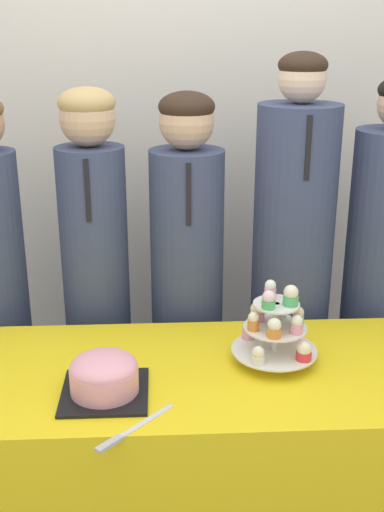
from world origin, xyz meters
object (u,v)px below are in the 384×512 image
Objects in this scene: cupcake_stand at (277,326)px; student_4 at (382,291)px; cake_knife at (124,435)px; round_cake at (104,375)px; student_3 at (291,283)px; student_2 at (188,295)px; student_1 at (97,291)px.

student_4 reaches higher than cupcake_stand.
cake_knife is 0.13× the size of student_4.
cupcake_stand is (0.46, 0.37, 0.12)m from cake_knife.
student_4 is at bearing -3.80° from cake_knife.
round_cake is 1.24m from student_4.
cupcake_stand is at bearing -106.30° from student_3.
student_4 is (0.98, 0.87, 0.02)m from cake_knife.
cupcake_stand is at bearing -6.99° from cake_knife.
student_2 reaches higher than round_cake.
round_cake reaches higher than cake_knife.
cupcake_stand is 0.17× the size of student_3.
student_3 is at bearing 180.00° from student_4.
round_cake is at bearing -162.68° from cupcake_stand.
student_3 is at bearing 73.70° from cupcake_stand.
student_3 is at bearing 9.50° from cake_knife.
student_3 is 1.05× the size of student_4.
round_cake is 0.55m from cupcake_stand.
student_3 is 0.37m from student_4.
cupcake_stand is at bearing -63.48° from student_2.
student_3 reaches higher than student_4.
cupcake_stand is 0.17× the size of student_4.
student_3 reaches higher than student_2.
cupcake_stand is 0.79m from student_1.
round_cake is 0.17× the size of student_2.
student_1 is at bearing 96.82° from round_cake.
student_1 is 0.35m from student_2.
student_1 is (-0.08, 0.67, -0.02)m from round_cake.
student_2 is (-0.25, 0.51, -0.11)m from cupcake_stand.
student_1 reaches higher than round_cake.
student_3 is at bearing 44.88° from round_cake.
student_4 is at bearing 32.78° from round_cake.
student_2 is at bearing 116.52° from cupcake_stand.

